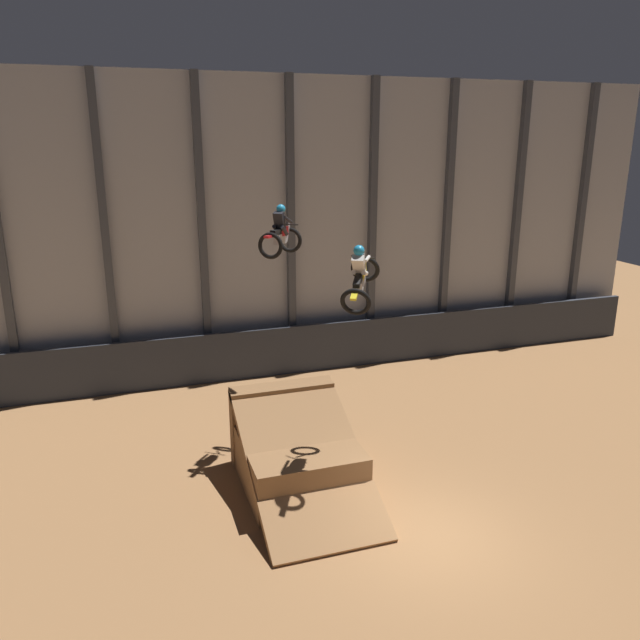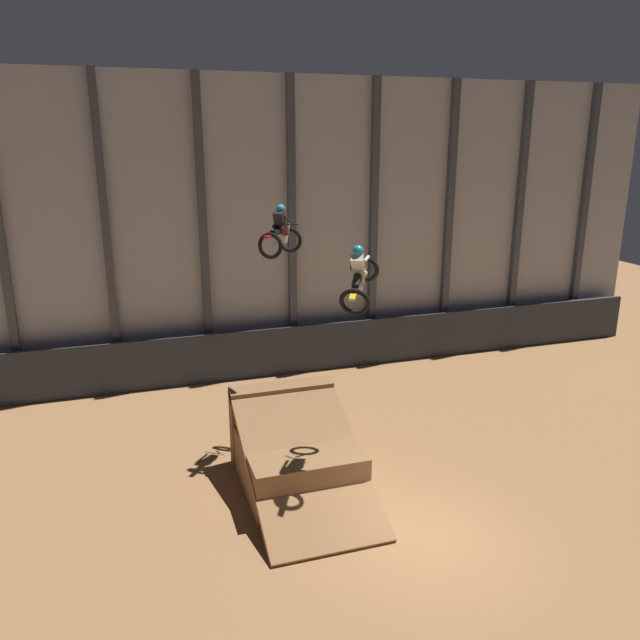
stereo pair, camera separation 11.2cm
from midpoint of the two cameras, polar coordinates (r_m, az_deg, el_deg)
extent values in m
plane|color=#996B42|center=(15.71, 9.89, -19.02)|extent=(60.00, 60.00, 0.00)
cube|color=#A3A8B2|center=(24.36, -2.94, 8.30)|extent=(32.00, 0.12, 11.29)
cube|color=#3D424C|center=(23.32, -19.14, 7.07)|extent=(0.28, 0.28, 11.29)
cube|color=#3D424C|center=(23.51, -10.84, 7.74)|extent=(0.28, 0.28, 11.29)
cube|color=#3D424C|center=(24.17, -2.81, 8.24)|extent=(0.28, 0.28, 11.29)
cube|color=#3D424C|center=(25.28, 4.67, 8.56)|extent=(0.28, 0.28, 11.29)
cube|color=#3D424C|center=(26.76, 11.43, 8.72)|extent=(0.28, 0.28, 11.29)
cube|color=#3D424C|center=(28.57, 17.41, 8.77)|extent=(0.28, 0.28, 11.29)
cube|color=#3D424C|center=(30.65, 22.63, 8.73)|extent=(0.28, 0.28, 11.29)
cube|color=#2D333D|center=(24.78, -2.34, -2.70)|extent=(31.36, 0.20, 1.93)
cube|color=olive|center=(17.22, -2.30, -12.72)|extent=(2.93, 3.46, 1.35)
cube|color=olive|center=(18.29, -3.62, -9.33)|extent=(2.99, 0.50, 2.25)
cube|color=#996B42|center=(16.38, -1.59, -12.54)|extent=(2.99, 5.02, 2.43)
torus|color=black|center=(18.35, -2.92, 7.30)|extent=(0.66, 0.56, 0.73)
torus|color=black|center=(17.08, -4.74, 6.78)|extent=(0.66, 0.56, 0.73)
cube|color=#B7B7BC|center=(17.65, -3.87, 7.42)|extent=(0.47, 0.53, 0.30)
cube|color=red|center=(17.78, -3.65, 8.12)|extent=(0.43, 0.48, 0.26)
cube|color=black|center=(17.42, -4.18, 8.05)|extent=(0.47, 0.54, 0.14)
cube|color=red|center=(16.95, -4.89, 7.61)|extent=(0.33, 0.37, 0.07)
cylinder|color=#B7B7BC|center=(18.16, -3.14, 7.99)|extent=(0.21, 0.25, 0.52)
cylinder|color=black|center=(18.10, -3.19, 8.73)|extent=(0.56, 0.42, 0.04)
cube|color=black|center=(17.57, -3.91, 9.03)|extent=(0.41, 0.42, 0.53)
sphere|color=#2393CC|center=(17.64, -3.78, 10.09)|extent=(0.37, 0.37, 0.27)
cylinder|color=black|center=(17.70, -4.19, 8.22)|extent=(0.33, 0.38, 0.34)
cylinder|color=black|center=(17.60, -3.47, 8.19)|extent=(0.33, 0.38, 0.34)
cylinder|color=black|center=(17.85, -4.08, 9.17)|extent=(0.38, 0.45, 0.27)
cylinder|color=black|center=(17.73, -3.12, 9.14)|extent=(0.38, 0.45, 0.27)
torus|color=black|center=(15.53, 3.95, 4.66)|extent=(0.81, 0.69, 0.72)
torus|color=black|center=(14.39, 3.06, 1.66)|extent=(0.81, 0.69, 0.72)
cube|color=#B7B7BC|center=(14.85, 3.46, 3.50)|extent=(0.46, 0.59, 0.45)
cube|color=yellow|center=(14.88, 3.54, 4.50)|extent=(0.43, 0.53, 0.38)
cube|color=black|center=(14.54, 3.27, 3.71)|extent=(0.43, 0.57, 0.32)
cube|color=yellow|center=(14.16, 2.93, 2.28)|extent=(0.31, 0.38, 0.19)
cylinder|color=#B7B7BC|center=(15.25, 3.80, 5.06)|extent=(0.08, 0.08, 0.55)
cylinder|color=black|center=(15.09, 3.74, 5.75)|extent=(0.43, 0.55, 0.04)
cube|color=silver|center=(14.55, 3.35, 5.07)|extent=(0.48, 0.54, 0.50)
sphere|color=#2393CC|center=(14.47, 3.36, 6.35)|extent=(0.40, 0.42, 0.34)
cylinder|color=silver|center=(14.76, 2.98, 4.36)|extent=(0.32, 0.43, 0.21)
cylinder|color=silver|center=(14.72, 3.90, 4.31)|extent=(0.32, 0.43, 0.21)
cylinder|color=silver|center=(14.77, 2.89, 5.66)|extent=(0.34, 0.49, 0.09)
cylinder|color=silver|center=(14.72, 4.12, 5.60)|extent=(0.34, 0.49, 0.09)
camera|label=1|loc=(0.06, -90.17, -0.05)|focal=35.00mm
camera|label=2|loc=(0.06, 89.83, 0.05)|focal=35.00mm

